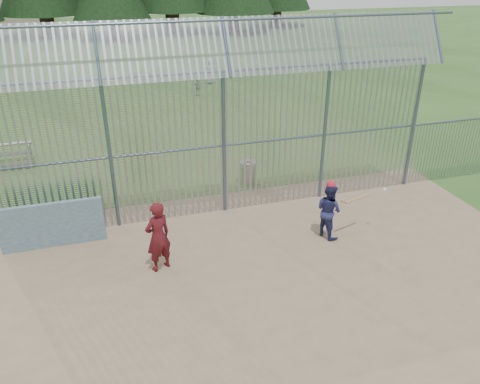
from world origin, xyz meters
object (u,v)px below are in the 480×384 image
object	(u,v)px
batter	(329,210)
trash_can	(248,172)
dugout_wall	(52,225)
onlooker	(158,237)

from	to	relation	value
batter	trash_can	size ratio (longest dim) A/B	1.80
dugout_wall	onlooker	world-z (taller)	onlooker
onlooker	trash_can	size ratio (longest dim) A/B	2.11
dugout_wall	onlooker	bearing A→B (deg)	-36.02
batter	trash_can	bearing A→B (deg)	-4.32
onlooker	trash_can	xyz separation A→B (m)	(3.41, 3.92, -0.50)
batter	dugout_wall	bearing A→B (deg)	58.08
dugout_wall	onlooker	xyz separation A→B (m)	(2.40, -1.74, 0.26)
dugout_wall	trash_can	bearing A→B (deg)	20.56
batter	onlooker	bearing A→B (deg)	73.56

